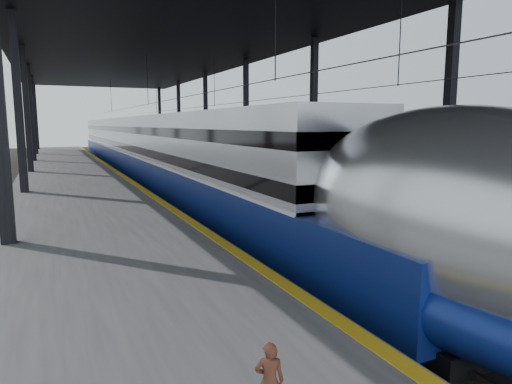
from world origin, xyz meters
TOP-DOWN VIEW (x-y plane):
  - ground at (0.00, 0.00)m, footprint 160.00×160.00m
  - platform at (-3.50, 20.00)m, footprint 6.00×80.00m
  - yellow_strip at (-0.70, 20.00)m, footprint 0.30×80.00m
  - rails at (4.50, 20.00)m, footprint 6.52×80.00m
  - canopy at (1.90, 20.00)m, footprint 18.00×75.00m
  - tgv_train at (2.00, 25.32)m, footprint 3.20×65.20m
  - second_train at (7.00, 29.43)m, footprint 3.02×56.05m
  - child at (-2.77, -4.32)m, footprint 0.37×0.31m

SIDE VIEW (x-z plane):
  - ground at x=0.00m, z-range 0.00..0.00m
  - rails at x=4.50m, z-range 0.00..0.16m
  - platform at x=-3.50m, z-range 0.00..1.00m
  - yellow_strip at x=-0.70m, z-range 1.00..1.01m
  - child at x=-2.77m, z-range 1.00..1.86m
  - second_train at x=7.00m, z-range 0.03..4.19m
  - tgv_train at x=2.00m, z-range -0.15..4.44m
  - canopy at x=1.90m, z-range 4.38..13.85m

